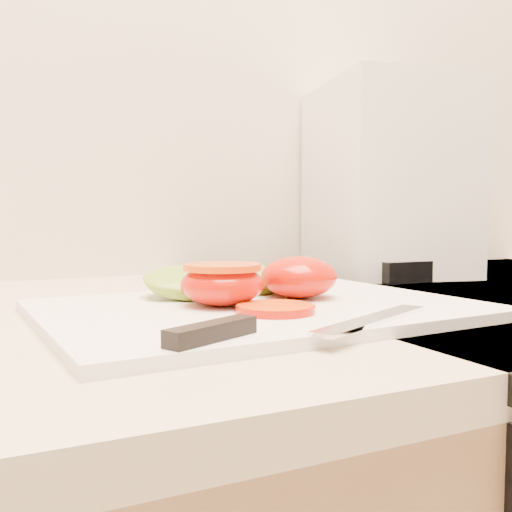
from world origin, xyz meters
name	(u,v)px	position (x,y,z in m)	size (l,w,h in m)	color
cutting_board	(261,309)	(0.13, 1.59, 0.94)	(0.40, 0.29, 0.01)	white
tomato_half_dome	(299,277)	(0.18, 1.62, 0.96)	(0.08, 0.08, 0.04)	#C80D03
tomato_half_cut	(222,283)	(0.09, 1.60, 0.96)	(0.08, 0.08, 0.04)	#C80D03
tomato_slice_0	(275,309)	(0.12, 1.55, 0.94)	(0.07, 0.07, 0.01)	orange
lettuce_leaf_0	(208,282)	(0.10, 1.68, 0.95)	(0.15, 0.10, 0.03)	#82AC2D
lettuce_leaf_1	(247,279)	(0.15, 1.68, 0.95)	(0.12, 0.09, 0.03)	#82AC2D
knife	(282,326)	(0.08, 1.47, 0.94)	(0.25, 0.09, 0.01)	silver
appliance	(385,181)	(0.48, 1.85, 1.08)	(0.20, 0.25, 0.30)	white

